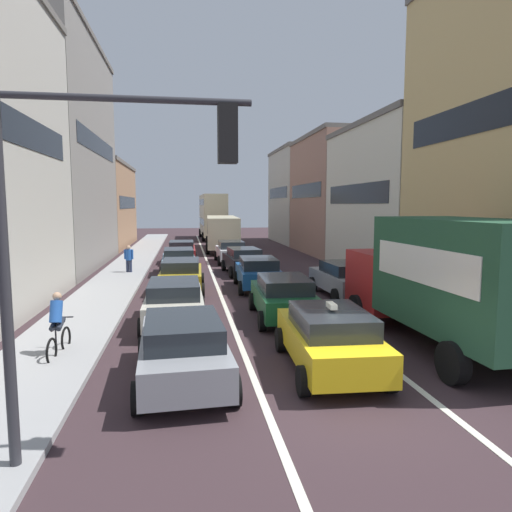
% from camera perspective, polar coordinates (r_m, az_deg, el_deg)
% --- Properties ---
extents(ground_plane, '(140.00, 140.00, 0.00)m').
position_cam_1_polar(ground_plane, '(9.92, 11.20, -17.06)').
color(ground_plane, '#39282D').
extents(sidewalk_left, '(2.60, 64.00, 0.14)m').
position_cam_1_polar(sidewalk_left, '(29.00, -15.70, -1.49)').
color(sidewalk_left, '#9B9B9B').
rests_on(sidewalk_left, ground).
extents(lane_stripe_left, '(0.16, 60.00, 0.01)m').
position_cam_1_polar(lane_stripe_left, '(28.84, -5.79, -1.46)').
color(lane_stripe_left, silver).
rests_on(lane_stripe_left, ground).
extents(lane_stripe_right, '(0.16, 60.00, 0.01)m').
position_cam_1_polar(lane_stripe_right, '(29.21, 0.89, -1.33)').
color(lane_stripe_right, silver).
rests_on(lane_stripe_right, ground).
extents(building_row_left, '(7.20, 43.90, 14.19)m').
position_cam_1_polar(building_row_left, '(30.13, -26.20, 9.63)').
color(building_row_left, '#B2ADA3').
rests_on(building_row_left, ground).
extents(building_row_right, '(7.20, 43.90, 12.69)m').
position_cam_1_polar(building_row_right, '(32.22, 15.31, 8.38)').
color(building_row_right, '#B2ADA3').
rests_on(building_row_right, ground).
extents(traffic_light_pole, '(3.58, 0.38, 5.50)m').
position_cam_1_polar(traffic_light_pole, '(6.93, -19.40, 5.11)').
color(traffic_light_pole, '#2D2D33').
rests_on(traffic_light_pole, ground).
extents(removalist_box_truck, '(2.87, 7.76, 3.58)m').
position_cam_1_polar(removalist_box_truck, '(13.36, 22.34, -2.50)').
color(removalist_box_truck, '#A51E1E').
rests_on(removalist_box_truck, ground).
extents(taxi_centre_lane_front, '(2.22, 4.38, 1.66)m').
position_cam_1_polar(taxi_centre_lane_front, '(11.17, 9.09, -9.96)').
color(taxi_centre_lane_front, yellow).
rests_on(taxi_centre_lane_front, ground).
extents(sedan_left_lane_front, '(2.24, 4.39, 1.49)m').
position_cam_1_polar(sedan_left_lane_front, '(10.42, -9.08, -11.17)').
color(sedan_left_lane_front, gray).
rests_on(sedan_left_lane_front, ground).
extents(sedan_centre_lane_second, '(2.20, 4.37, 1.49)m').
position_cam_1_polar(sedan_centre_lane_second, '(15.82, 3.44, -5.03)').
color(sedan_centre_lane_second, '#19592D').
rests_on(sedan_centre_lane_second, ground).
extents(wagon_left_lane_second, '(2.07, 4.31, 1.49)m').
position_cam_1_polar(wagon_left_lane_second, '(15.20, -10.11, -5.60)').
color(wagon_left_lane_second, beige).
rests_on(wagon_left_lane_second, ground).
extents(hatchback_centre_lane_third, '(2.19, 4.36, 1.49)m').
position_cam_1_polar(hatchback_centre_lane_third, '(21.37, 0.26, -2.03)').
color(hatchback_centre_lane_third, '#194C8C').
rests_on(hatchback_centre_lane_third, ground).
extents(sedan_left_lane_third, '(2.17, 4.36, 1.49)m').
position_cam_1_polar(sedan_left_lane_third, '(20.91, -9.29, -2.30)').
color(sedan_left_lane_third, '#B29319').
rests_on(sedan_left_lane_third, ground).
extents(coupe_centre_lane_fourth, '(2.28, 4.41, 1.49)m').
position_cam_1_polar(coupe_centre_lane_fourth, '(26.11, -1.57, -0.50)').
color(coupe_centre_lane_fourth, black).
rests_on(coupe_centre_lane_fourth, ground).
extents(sedan_left_lane_fourth, '(2.14, 4.34, 1.49)m').
position_cam_1_polar(sedan_left_lane_fourth, '(26.19, -9.59, -0.56)').
color(sedan_left_lane_fourth, '#759EB7').
rests_on(sedan_left_lane_fourth, ground).
extents(sedan_centre_lane_fifth, '(2.09, 4.32, 1.49)m').
position_cam_1_polar(sedan_centre_lane_fifth, '(31.21, -3.12, 0.62)').
color(sedan_centre_lane_fifth, silver).
rests_on(sedan_centre_lane_fifth, ground).
extents(sedan_left_lane_fifth, '(2.07, 4.31, 1.49)m').
position_cam_1_polar(sedan_left_lane_fifth, '(31.55, -9.23, 0.61)').
color(sedan_left_lane_fifth, '#A51E1E').
rests_on(sedan_left_lane_fifth, ground).
extents(sedan_right_lane_behind_truck, '(2.18, 4.36, 1.49)m').
position_cam_1_polar(sedan_right_lane_behind_truck, '(19.99, 10.95, -2.74)').
color(sedan_right_lane_behind_truck, gray).
rests_on(sedan_right_lane_behind_truck, ground).
extents(bus_mid_queue_primary, '(3.17, 10.61, 2.90)m').
position_cam_1_polar(bus_mid_queue_primary, '(39.80, -4.25, 3.25)').
color(bus_mid_queue_primary, '#BFB793').
rests_on(bus_mid_queue_primary, ground).
extents(bus_far_queue_secondary, '(2.90, 10.53, 5.06)m').
position_cam_1_polar(bus_far_queue_secondary, '(52.71, -5.42, 5.17)').
color(bus_far_queue_secondary, '#BFB793').
rests_on(bus_far_queue_secondary, ground).
extents(cyclist_on_sidewalk, '(0.50, 1.73, 1.72)m').
position_cam_1_polar(cyclist_on_sidewalk, '(12.85, -23.44, -8.00)').
color(cyclist_on_sidewalk, black).
rests_on(cyclist_on_sidewalk, ground).
extents(pedestrian_near_kerb, '(0.52, 0.34, 1.66)m').
position_cam_1_polar(pedestrian_near_kerb, '(26.80, -15.54, -0.23)').
color(pedestrian_near_kerb, '#262D47').
rests_on(pedestrian_near_kerb, ground).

